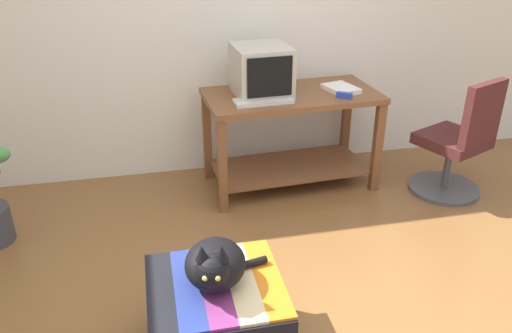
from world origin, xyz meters
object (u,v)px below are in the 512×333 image
at_px(office_chair, 458,146).
at_px(stapler, 344,95).
at_px(tv_monitor, 261,71).
at_px(ottoman_with_blanket, 217,317).
at_px(keyboard, 263,101).
at_px(book, 341,89).
at_px(desk, 291,124).
at_px(cat, 215,265).

distance_m(office_chair, stapler, 0.92).
xyz_separation_m(tv_monitor, stapler, (0.55, -0.21, -0.15)).
height_order(tv_monitor, ottoman_with_blanket, tv_monitor).
height_order(keyboard, stapler, stapler).
bearing_deg(book, ottoman_with_blanket, -142.13).
xyz_separation_m(keyboard, book, (0.61, 0.13, 0.00)).
relative_size(desk, cat, 3.00).
height_order(keyboard, book, book).
height_order(book, cat, book).
height_order(office_chair, stapler, office_chair).
xyz_separation_m(desk, book, (0.36, -0.03, 0.25)).
height_order(tv_monitor, office_chair, tv_monitor).
distance_m(cat, stapler, 1.80).
xyz_separation_m(cat, office_chair, (1.93, 1.15, -0.12)).
bearing_deg(tv_monitor, desk, -9.63).
bearing_deg(stapler, keyboard, 119.23).
bearing_deg(keyboard, desk, 29.08).
distance_m(keyboard, book, 0.62).
relative_size(keyboard, book, 1.59).
xyz_separation_m(keyboard, cat, (-0.54, -1.41, -0.24)).
xyz_separation_m(office_chair, stapler, (-0.81, 0.23, 0.36)).
xyz_separation_m(desk, keyboard, (-0.25, -0.16, 0.25)).
height_order(ottoman_with_blanket, stapler, stapler).
bearing_deg(ottoman_with_blanket, office_chair, 30.82).
distance_m(cat, office_chair, 2.25).
bearing_deg(tv_monitor, ottoman_with_blanket, -113.26).
height_order(cat, office_chair, office_chair).
xyz_separation_m(cat, stapler, (1.12, 1.39, 0.24)).
relative_size(tv_monitor, keyboard, 1.05).
relative_size(ottoman_with_blanket, stapler, 5.54).
xyz_separation_m(ottoman_with_blanket, stapler, (1.12, 1.38, 0.55)).
bearing_deg(stapler, cat, 172.98).
bearing_deg(cat, keyboard, 81.58).
distance_m(desk, keyboard, 0.38).
height_order(book, ottoman_with_blanket, book).
bearing_deg(desk, cat, -120.07).
distance_m(book, stapler, 0.16).
relative_size(book, cat, 0.59).
height_order(keyboard, ottoman_with_blanket, keyboard).
height_order(desk, cat, desk).
xyz_separation_m(keyboard, office_chair, (1.38, -0.26, -0.35)).
distance_m(book, cat, 1.94).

